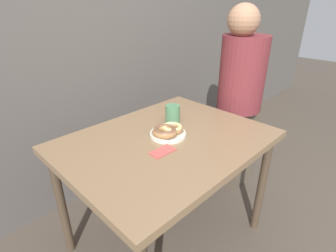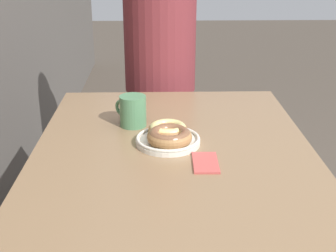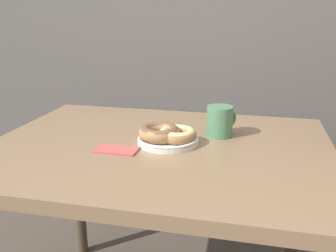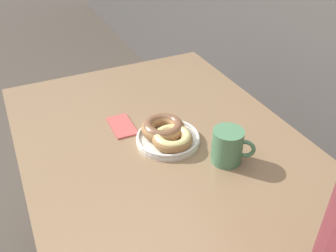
% 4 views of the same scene
% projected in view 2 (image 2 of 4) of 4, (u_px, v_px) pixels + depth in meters
% --- Properties ---
extents(dining_table, '(1.12, 0.86, 0.75)m').
position_uv_depth(dining_table, '(174.00, 170.00, 1.47)').
color(dining_table, '#846647').
rests_on(dining_table, ground_plane).
extents(donut_plate, '(0.22, 0.20, 0.06)m').
position_uv_depth(donut_plate, '(169.00, 135.00, 1.45)').
color(donut_plate, silver).
rests_on(donut_plate, dining_table).
extents(coffee_mug, '(0.10, 0.11, 0.11)m').
position_uv_depth(coffee_mug, '(132.00, 110.00, 1.59)').
color(coffee_mug, '#4C7F56').
rests_on(coffee_mug, dining_table).
extents(person_figure, '(0.39, 0.33, 1.43)m').
position_uv_depth(person_figure, '(160.00, 73.00, 2.20)').
color(person_figure, brown).
rests_on(person_figure, ground_plane).
extents(napkin, '(0.13, 0.07, 0.01)m').
position_uv_depth(napkin, '(205.00, 163.00, 1.34)').
color(napkin, '#BC4C47').
rests_on(napkin, dining_table).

